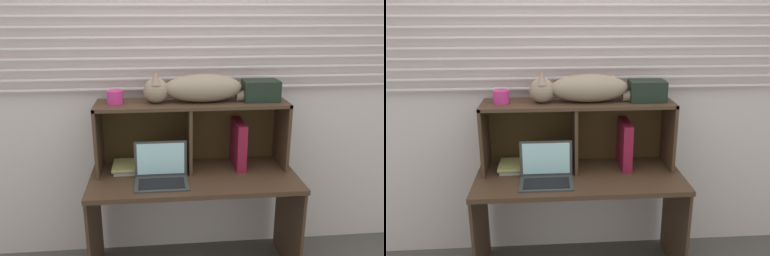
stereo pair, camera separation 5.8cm
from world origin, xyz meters
TOP-DOWN VIEW (x-y plane):
  - back_panel_with_blinds at (0.00, 0.55)m, footprint 4.40×0.08m
  - desk at (0.00, 0.22)m, footprint 1.31×0.58m
  - hutch_shelf_unit at (-0.00, 0.38)m, footprint 1.22×0.30m
  - cat at (0.02, 0.35)m, footprint 0.82×0.19m
  - laptop at (-0.21, 0.14)m, footprint 0.32×0.22m
  - binder_upright at (0.31, 0.35)m, footprint 0.06×0.27m
  - book_stack at (-0.42, 0.35)m, footprint 0.21×0.22m
  - small_basket at (-0.48, 0.35)m, footprint 0.10×0.10m
  - storage_box at (0.44, 0.35)m, footprint 0.23×0.16m

SIDE VIEW (x-z plane):
  - desk at x=0.00m, z-range 0.21..0.92m
  - book_stack at x=-0.42m, z-range 0.71..0.75m
  - laptop at x=-0.21m, z-range 0.64..0.88m
  - binder_upright at x=0.31m, z-range 0.71..1.02m
  - hutch_shelf_unit at x=0.00m, z-range 0.79..1.24m
  - small_basket at x=-0.48m, z-range 1.15..1.23m
  - storage_box at x=0.44m, z-range 1.15..1.28m
  - cat at x=0.02m, z-range 1.14..1.34m
  - back_panel_with_blinds at x=0.00m, z-range 0.00..2.50m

